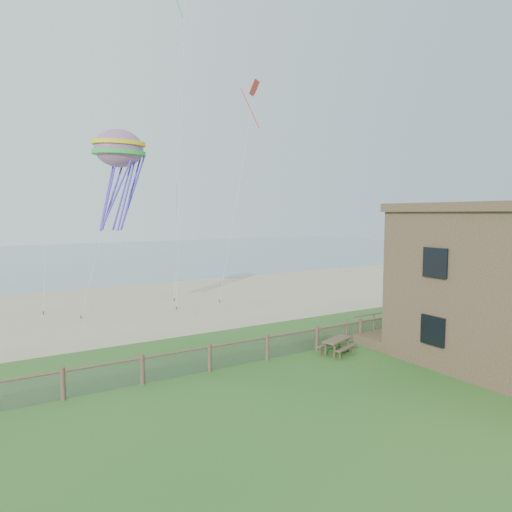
# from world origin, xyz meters

# --- Properties ---
(ground) EXTENTS (160.00, 160.00, 0.00)m
(ground) POSITION_xyz_m (0.00, 0.00, 0.00)
(ground) COLOR #22541C
(ground) RESTS_ON ground
(sand_beach) EXTENTS (72.00, 20.00, 0.02)m
(sand_beach) POSITION_xyz_m (0.00, 22.00, 0.00)
(sand_beach) COLOR tan
(sand_beach) RESTS_ON ground
(ocean) EXTENTS (160.00, 68.00, 0.02)m
(ocean) POSITION_xyz_m (0.00, 66.00, 0.00)
(ocean) COLOR slate
(ocean) RESTS_ON ground
(chainlink_fence) EXTENTS (36.20, 0.20, 1.25)m
(chainlink_fence) POSITION_xyz_m (0.00, 6.00, 0.55)
(chainlink_fence) COLOR #51392D
(chainlink_fence) RESTS_ON ground
(motel_deck) EXTENTS (15.00, 2.00, 0.50)m
(motel_deck) POSITION_xyz_m (13.00, 5.00, 0.25)
(motel_deck) COLOR brown
(motel_deck) RESTS_ON ground
(picnic_table) EXTENTS (2.12, 1.85, 0.75)m
(picnic_table) POSITION_xyz_m (3.47, 5.00, 0.37)
(picnic_table) COLOR brown
(picnic_table) RESTS_ON ground
(octopus_kite) EXTENTS (3.89, 3.40, 6.67)m
(octopus_kite) POSITION_xyz_m (-3.90, 16.55, 9.14)
(octopus_kite) COLOR #FF5D28
(kite_red) EXTENTS (1.90, 2.03, 2.68)m
(kite_red) POSITION_xyz_m (5.17, 15.73, 14.70)
(kite_red) COLOR red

